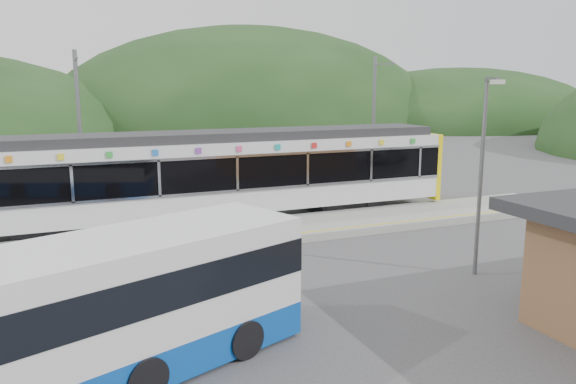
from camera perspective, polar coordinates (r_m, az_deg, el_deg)
name	(u,v)px	position (r m, az deg, el deg)	size (l,w,h in m)	color
ground	(324,256)	(18.82, 3.68, -6.52)	(120.00, 120.00, 0.00)	#4C4C4F
hills	(394,209)	(26.26, 10.68, -1.68)	(146.00, 149.00, 26.00)	#1E3D19
platform	(286,229)	(21.67, -0.20, -3.75)	(26.00, 3.20, 0.30)	#9E9E99
yellow_line	(300,233)	(20.47, 1.20, -4.17)	(26.00, 0.10, 0.01)	yellow
train	(215,173)	(23.14, -7.42, 1.94)	(20.44, 3.01, 3.74)	black
catenary_mast_west	(80,133)	(24.73, -20.37, 5.62)	(0.18, 1.80, 7.00)	slate
catenary_mast_east	(374,124)	(28.92, 8.71, 6.83)	(0.18, 1.80, 7.00)	slate
bus	(51,332)	(10.99, -22.92, -12.94)	(10.30, 5.80, 2.76)	#0B49B0
lamp_post	(485,159)	(17.11, 19.38, 3.16)	(0.51, 1.09, 5.86)	slate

